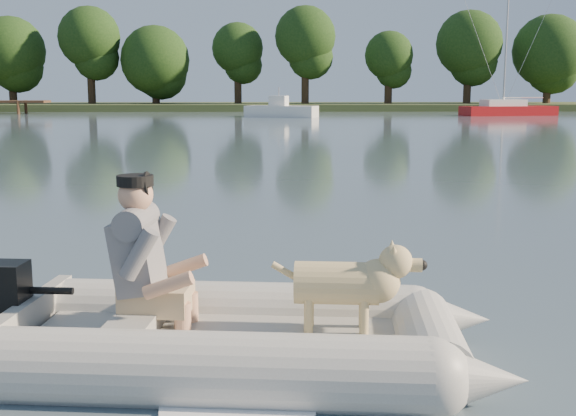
{
  "coord_description": "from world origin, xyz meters",
  "views": [
    {
      "loc": [
        0.12,
        -5.71,
        2.03
      ],
      "look_at": [
        0.36,
        1.94,
        0.75
      ],
      "focal_mm": 45.0,
      "sensor_mm": 36.0,
      "label": 1
    }
  ],
  "objects_px": {
    "dinghy": "(241,279)",
    "sailboat": "(507,110)",
    "motorboat": "(281,103)",
    "dog": "(336,290)",
    "man": "(141,250)"
  },
  "relations": [
    {
      "from": "dinghy",
      "to": "sailboat",
      "type": "xyz_separation_m",
      "value": [
        18.0,
        47.88,
        -0.23
      ]
    },
    {
      "from": "motorboat",
      "to": "sailboat",
      "type": "relative_size",
      "value": 0.53
    },
    {
      "from": "dinghy",
      "to": "motorboat",
      "type": "height_order",
      "value": "motorboat"
    },
    {
      "from": "motorboat",
      "to": "dog",
      "type": "bearing_deg",
      "value": -71.46
    },
    {
      "from": "dinghy",
      "to": "motorboat",
      "type": "relative_size",
      "value": 0.96
    },
    {
      "from": "dinghy",
      "to": "sailboat",
      "type": "distance_m",
      "value": 51.15
    },
    {
      "from": "man",
      "to": "sailboat",
      "type": "distance_m",
      "value": 51.3
    },
    {
      "from": "dog",
      "to": "man",
      "type": "bearing_deg",
      "value": 180.0
    },
    {
      "from": "dinghy",
      "to": "sailboat",
      "type": "bearing_deg",
      "value": 75.28
    },
    {
      "from": "man",
      "to": "dog",
      "type": "bearing_deg",
      "value": 0.0
    },
    {
      "from": "motorboat",
      "to": "sailboat",
      "type": "xyz_separation_m",
      "value": [
        16.71,
        2.34,
        -0.56
      ]
    },
    {
      "from": "dinghy",
      "to": "dog",
      "type": "xyz_separation_m",
      "value": [
        0.7,
        -0.02,
        -0.08
      ]
    },
    {
      "from": "man",
      "to": "motorboat",
      "type": "relative_size",
      "value": 0.23
    },
    {
      "from": "dog",
      "to": "sailboat",
      "type": "bearing_deg",
      "value": 76.02
    },
    {
      "from": "dinghy",
      "to": "sailboat",
      "type": "relative_size",
      "value": 0.51
    }
  ]
}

